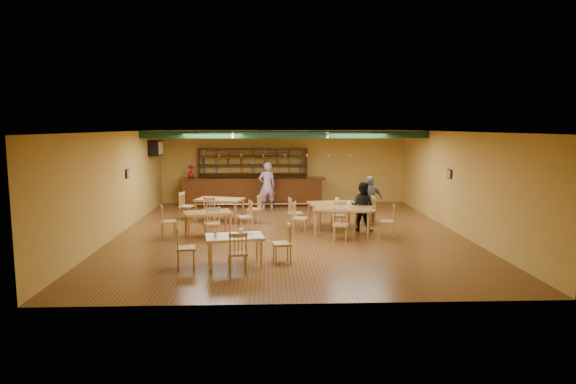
{
  "coord_description": "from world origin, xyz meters",
  "views": [
    {
      "loc": [
        -0.6,
        -14.56,
        3.15
      ],
      "look_at": [
        -0.0,
        0.6,
        1.15
      ],
      "focal_mm": 31.1,
      "sensor_mm": 36.0,
      "label": 1
    }
  ],
  "objects_px": {
    "dining_table_c": "(208,223)",
    "patron_right_a": "(362,206)",
    "dining_table_d": "(343,221)",
    "dining_table_b": "(332,214)",
    "near_table": "(235,251)",
    "patron_bar": "(267,186)",
    "dining_table_a": "(220,210)",
    "bar_counter": "(253,192)"
  },
  "relations": [
    {
      "from": "dining_table_c",
      "to": "near_table",
      "type": "height_order",
      "value": "near_table"
    },
    {
      "from": "near_table",
      "to": "dining_table_d",
      "type": "bearing_deg",
      "value": 37.18
    },
    {
      "from": "dining_table_b",
      "to": "patron_bar",
      "type": "distance_m",
      "value": 3.97
    },
    {
      "from": "bar_counter",
      "to": "dining_table_c",
      "type": "relative_size",
      "value": 4.25
    },
    {
      "from": "dining_table_d",
      "to": "dining_table_c",
      "type": "bearing_deg",
      "value": -170.11
    },
    {
      "from": "dining_table_c",
      "to": "dining_table_d",
      "type": "distance_m",
      "value": 3.95
    },
    {
      "from": "dining_table_d",
      "to": "dining_table_b",
      "type": "bearing_deg",
      "value": 109.24
    },
    {
      "from": "dining_table_a",
      "to": "dining_table_d",
      "type": "height_order",
      "value": "dining_table_d"
    },
    {
      "from": "dining_table_d",
      "to": "patron_bar",
      "type": "bearing_deg",
      "value": 128.82
    },
    {
      "from": "bar_counter",
      "to": "dining_table_a",
      "type": "relative_size",
      "value": 3.77
    },
    {
      "from": "dining_table_b",
      "to": "patron_right_a",
      "type": "height_order",
      "value": "patron_right_a"
    },
    {
      "from": "dining_table_d",
      "to": "near_table",
      "type": "relative_size",
      "value": 1.28
    },
    {
      "from": "dining_table_b",
      "to": "near_table",
      "type": "xyz_separation_m",
      "value": [
        -2.8,
        -4.43,
        -0.03
      ]
    },
    {
      "from": "dining_table_b",
      "to": "patron_bar",
      "type": "bearing_deg",
      "value": 113.66
    },
    {
      "from": "dining_table_c",
      "to": "dining_table_d",
      "type": "bearing_deg",
      "value": -20.89
    },
    {
      "from": "dining_table_a",
      "to": "dining_table_c",
      "type": "height_order",
      "value": "dining_table_a"
    },
    {
      "from": "dining_table_c",
      "to": "patron_bar",
      "type": "distance_m",
      "value": 4.81
    },
    {
      "from": "dining_table_a",
      "to": "dining_table_c",
      "type": "bearing_deg",
      "value": -77.75
    },
    {
      "from": "bar_counter",
      "to": "patron_bar",
      "type": "distance_m",
      "value": 1.06
    },
    {
      "from": "dining_table_b",
      "to": "patron_bar",
      "type": "xyz_separation_m",
      "value": [
        -2.09,
        3.34,
        0.53
      ]
    },
    {
      "from": "near_table",
      "to": "patron_right_a",
      "type": "height_order",
      "value": "patron_right_a"
    },
    {
      "from": "near_table",
      "to": "patron_right_a",
      "type": "xyz_separation_m",
      "value": [
        3.6,
        3.63,
        0.41
      ]
    },
    {
      "from": "bar_counter",
      "to": "patron_right_a",
      "type": "xyz_separation_m",
      "value": [
        3.46,
        -4.97,
        0.19
      ]
    },
    {
      "from": "bar_counter",
      "to": "dining_table_a",
      "type": "bearing_deg",
      "value": -107.21
    },
    {
      "from": "patron_right_a",
      "to": "dining_table_d",
      "type": "bearing_deg",
      "value": 71.17
    },
    {
      "from": "dining_table_a",
      "to": "patron_bar",
      "type": "bearing_deg",
      "value": 73.02
    },
    {
      "from": "bar_counter",
      "to": "patron_bar",
      "type": "xyz_separation_m",
      "value": [
        0.58,
        -0.83,
        0.34
      ]
    },
    {
      "from": "patron_right_a",
      "to": "dining_table_c",
      "type": "bearing_deg",
      "value": 34.36
    },
    {
      "from": "dining_table_a",
      "to": "patron_right_a",
      "type": "bearing_deg",
      "value": -5.13
    },
    {
      "from": "dining_table_d",
      "to": "patron_right_a",
      "type": "distance_m",
      "value": 0.94
    },
    {
      "from": "dining_table_c",
      "to": "patron_right_a",
      "type": "xyz_separation_m",
      "value": [
        4.61,
        0.32,
        0.41
      ]
    },
    {
      "from": "dining_table_a",
      "to": "patron_right_a",
      "type": "xyz_separation_m",
      "value": [
        4.45,
        -1.76,
        0.37
      ]
    },
    {
      "from": "dining_table_a",
      "to": "patron_right_a",
      "type": "distance_m",
      "value": 4.8
    },
    {
      "from": "dining_table_c",
      "to": "dining_table_a",
      "type": "bearing_deg",
      "value": 68.63
    },
    {
      "from": "dining_table_b",
      "to": "dining_table_d",
      "type": "height_order",
      "value": "dining_table_d"
    },
    {
      "from": "near_table",
      "to": "bar_counter",
      "type": "bearing_deg",
      "value": 80.05
    },
    {
      "from": "dining_table_c",
      "to": "patron_right_a",
      "type": "distance_m",
      "value": 4.64
    },
    {
      "from": "dining_table_d",
      "to": "near_table",
      "type": "xyz_separation_m",
      "value": [
        -2.94,
        -3.06,
        -0.07
      ]
    },
    {
      "from": "patron_bar",
      "to": "patron_right_a",
      "type": "bearing_deg",
      "value": 108.46
    },
    {
      "from": "dining_table_a",
      "to": "dining_table_b",
      "type": "bearing_deg",
      "value": 1.71
    },
    {
      "from": "dining_table_d",
      "to": "patron_right_a",
      "type": "height_order",
      "value": "patron_right_a"
    },
    {
      "from": "bar_counter",
      "to": "patron_bar",
      "type": "bearing_deg",
      "value": -55.05
    }
  ]
}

